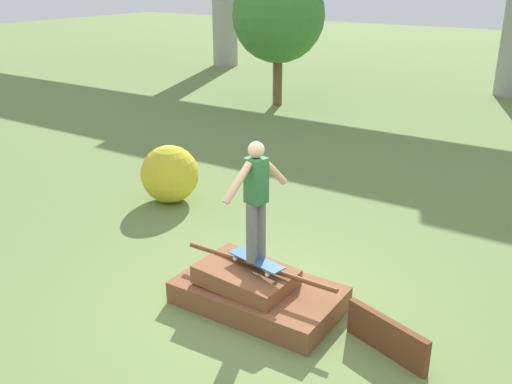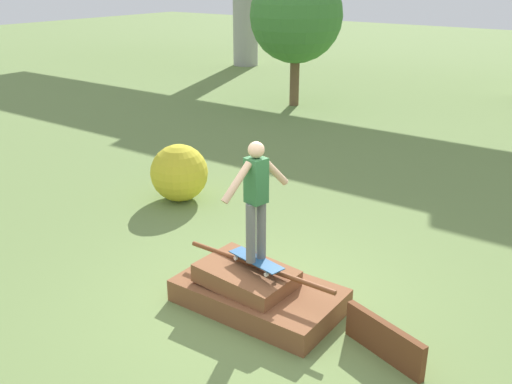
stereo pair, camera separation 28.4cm
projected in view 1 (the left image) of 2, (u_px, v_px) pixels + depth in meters
ground_plane at (258, 305)px, 7.31m from camera, size 80.00×80.00×0.00m
scrap_pile at (256, 291)px, 7.24m from camera, size 2.17×1.21×0.60m
scrap_plank_loose at (387, 336)px, 6.33m from camera, size 1.06×0.43×0.44m
skateboard at (256, 260)px, 7.03m from camera, size 0.83×0.37×0.09m
skater at (256, 195)px, 6.71m from camera, size 0.30×1.03×1.51m
tree_behind_left at (278, 16)px, 17.24m from camera, size 2.83×2.83×4.15m
bush_yellow_flowering at (170, 174)px, 10.43m from camera, size 1.06×1.06×1.06m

